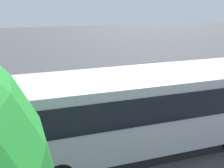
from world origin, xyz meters
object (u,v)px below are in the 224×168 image
at_px(spectator_far_left, 168,93).
at_px(spectator_centre, 126,99).
at_px(stunt_motorcycle, 88,79).
at_px(spectator_left, 148,96).
at_px(tour_bus, 144,113).
at_px(spectator_right, 106,102).
at_px(spectator_far_right, 82,106).
at_px(parked_motorcycle_dark, 61,125).
at_px(traffic_cone, 126,82).
at_px(parked_motorcycle_silver, 202,102).

xyz_separation_m(spectator_far_left, spectator_centre, (2.37, 0.04, -0.03)).
distance_m(spectator_centre, stunt_motorcycle, 4.82).
bearing_deg(spectator_left, tour_bus, 62.63).
distance_m(spectator_left, spectator_right, 2.35).
distance_m(spectator_far_left, spectator_far_right, 4.66).
distance_m(spectator_centre, spectator_far_right, 2.29).
bearing_deg(spectator_far_right, spectator_left, -177.99).
bearing_deg(tour_bus, parked_motorcycle_dark, -31.34).
bearing_deg(spectator_far_right, traffic_cone, -130.16).
xyz_separation_m(spectator_far_right, traffic_cone, (-3.70, -4.39, -0.69)).
relative_size(spectator_right, stunt_motorcycle, 0.89).
distance_m(parked_motorcycle_silver, traffic_cone, 5.49).
bearing_deg(spectator_right, spectator_left, -176.04).
xyz_separation_m(spectator_left, stunt_motorcycle, (2.41, -4.64, -0.42)).
height_order(spectator_centre, parked_motorcycle_silver, spectator_centre).
distance_m(spectator_left, parked_motorcycle_dark, 4.65).
xyz_separation_m(parked_motorcycle_dark, traffic_cone, (-4.77, -5.02, -0.18)).
bearing_deg(spectator_left, stunt_motorcycle, -62.56).
distance_m(spectator_right, parked_motorcycle_silver, 5.44).
distance_m(spectator_centre, traffic_cone, 4.56).
relative_size(tour_bus, spectator_centre, 5.52).
relative_size(parked_motorcycle_silver, stunt_motorcycle, 1.00).
xyz_separation_m(spectator_left, spectator_right, (2.34, 0.16, 0.06)).
bearing_deg(spectator_far_right, spectator_far_left, -178.06).
bearing_deg(tour_bus, spectator_far_right, -50.53).
bearing_deg(spectator_right, spectator_far_right, -1.98).
height_order(parked_motorcycle_silver, stunt_motorcycle, stunt_motorcycle).
bearing_deg(stunt_motorcycle, spectator_right, 90.80).
height_order(spectator_far_left, spectator_centre, spectator_far_left).
bearing_deg(spectator_far_right, parked_motorcycle_dark, 30.51).
relative_size(spectator_centre, traffic_cone, 2.81).
bearing_deg(spectator_far_left, spectator_centre, 1.00).
bearing_deg(spectator_far_left, tour_bus, 46.77).
relative_size(tour_bus, spectator_far_left, 5.39).
distance_m(spectator_left, parked_motorcycle_silver, 3.13).
distance_m(spectator_left, spectator_centre, 1.21).
xyz_separation_m(parked_motorcycle_silver, stunt_motorcycle, (5.46, -5.07, 0.13)).
bearing_deg(stunt_motorcycle, parked_motorcycle_dark, 68.29).
height_order(spectator_centre, spectator_right, spectator_right).
distance_m(spectator_far_left, parked_motorcycle_dark, 5.81).
height_order(spectator_centre, spectator_far_right, spectator_centre).
relative_size(spectator_left, traffic_cone, 2.75).
relative_size(spectator_left, spectator_centre, 0.98).
bearing_deg(parked_motorcycle_silver, parked_motorcycle_dark, 2.45).
bearing_deg(spectator_far_right, spectator_centre, -177.08).
bearing_deg(parked_motorcycle_dark, spectator_left, -170.66).
xyz_separation_m(spectator_centre, spectator_far_right, (2.28, 0.12, -0.06)).
bearing_deg(spectator_far_left, spectator_far_right, 1.94).
xyz_separation_m(spectator_centre, parked_motorcycle_dark, (3.35, 0.74, -0.57)).
bearing_deg(parked_motorcycle_silver, traffic_cone, -58.80).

